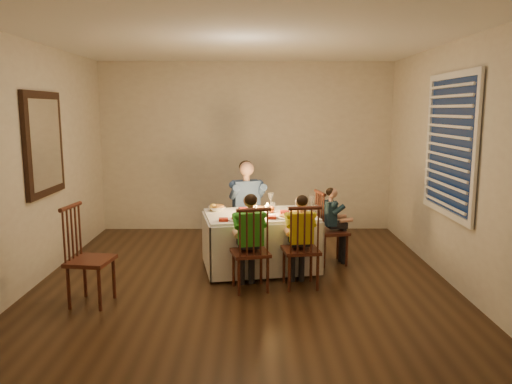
{
  "coord_description": "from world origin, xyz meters",
  "views": [
    {
      "loc": [
        0.09,
        -5.25,
        1.87
      ],
      "look_at": [
        0.13,
        0.15,
        0.98
      ],
      "focal_mm": 35.0,
      "sensor_mm": 36.0,
      "label": 1
    }
  ],
  "objects_px": {
    "chair_near_left": "(250,290)",
    "chair_near_right": "(300,286)",
    "child_green": "(250,290)",
    "child_yellow": "(300,286)",
    "child_teal": "(331,263)",
    "serving_bowl": "(217,209)",
    "chair_end": "(331,263)",
    "chair_extra": "(93,303)",
    "dining_table": "(260,230)",
    "adult": "(247,253)",
    "chair_adult": "(247,253)"
  },
  "relations": [
    {
      "from": "chair_near_left",
      "to": "chair_near_right",
      "type": "bearing_deg",
      "value": 176.71
    },
    {
      "from": "child_green",
      "to": "child_yellow",
      "type": "relative_size",
      "value": 1.03
    },
    {
      "from": "child_teal",
      "to": "serving_bowl",
      "type": "xyz_separation_m",
      "value": [
        -1.4,
        -0.02,
        0.69
      ]
    },
    {
      "from": "chair_end",
      "to": "chair_extra",
      "type": "distance_m",
      "value": 2.84
    },
    {
      "from": "chair_extra",
      "to": "dining_table",
      "type": "bearing_deg",
      "value": -48.65
    },
    {
      "from": "chair_end",
      "to": "chair_near_left",
      "type": "bearing_deg",
      "value": 121.4
    },
    {
      "from": "adult",
      "to": "child_yellow",
      "type": "bearing_deg",
      "value": -80.57
    },
    {
      "from": "chair_adult",
      "to": "chair_extra",
      "type": "distance_m",
      "value": 2.28
    },
    {
      "from": "dining_table",
      "to": "chair_near_left",
      "type": "relative_size",
      "value": 1.58
    },
    {
      "from": "dining_table",
      "to": "chair_extra",
      "type": "distance_m",
      "value": 2.03
    },
    {
      "from": "adult",
      "to": "child_green",
      "type": "relative_size",
      "value": 1.19
    },
    {
      "from": "chair_near_left",
      "to": "adult",
      "type": "height_order",
      "value": "adult"
    },
    {
      "from": "dining_table",
      "to": "chair_near_right",
      "type": "height_order",
      "value": "dining_table"
    },
    {
      "from": "serving_bowl",
      "to": "chair_end",
      "type": "bearing_deg",
      "value": 0.61
    },
    {
      "from": "chair_near_left",
      "to": "child_green",
      "type": "distance_m",
      "value": 0.0
    },
    {
      "from": "child_green",
      "to": "chair_adult",
      "type": "bearing_deg",
      "value": -100.91
    },
    {
      "from": "dining_table",
      "to": "child_teal",
      "type": "xyz_separation_m",
      "value": [
        0.88,
        0.2,
        -0.47
      ]
    },
    {
      "from": "dining_table",
      "to": "chair_adult",
      "type": "height_order",
      "value": "dining_table"
    },
    {
      "from": "chair_near_left",
      "to": "adult",
      "type": "distance_m",
      "value": 1.35
    },
    {
      "from": "dining_table",
      "to": "adult",
      "type": "bearing_deg",
      "value": 93.32
    },
    {
      "from": "serving_bowl",
      "to": "child_teal",
      "type": "bearing_deg",
      "value": 0.61
    },
    {
      "from": "chair_adult",
      "to": "serving_bowl",
      "type": "relative_size",
      "value": 4.34
    },
    {
      "from": "child_green",
      "to": "chair_end",
      "type": "bearing_deg",
      "value": -150.5
    },
    {
      "from": "dining_table",
      "to": "child_yellow",
      "type": "distance_m",
      "value": 0.89
    },
    {
      "from": "child_green",
      "to": "serving_bowl",
      "type": "distance_m",
      "value": 1.2
    },
    {
      "from": "adult",
      "to": "serving_bowl",
      "type": "xyz_separation_m",
      "value": [
        -0.36,
        -0.46,
        0.69
      ]
    },
    {
      "from": "chair_adult",
      "to": "child_teal",
      "type": "bearing_deg",
      "value": -38.42
    },
    {
      "from": "chair_adult",
      "to": "serving_bowl",
      "type": "xyz_separation_m",
      "value": [
        -0.36,
        -0.46,
        0.69
      ]
    },
    {
      "from": "chair_end",
      "to": "child_yellow",
      "type": "height_order",
      "value": "child_yellow"
    },
    {
      "from": "child_green",
      "to": "child_yellow",
      "type": "bearing_deg",
      "value": 176.71
    },
    {
      "from": "child_yellow",
      "to": "chair_adult",
      "type": "bearing_deg",
      "value": -72.63
    },
    {
      "from": "chair_near_right",
      "to": "child_yellow",
      "type": "bearing_deg",
      "value": 180.0
    },
    {
      "from": "chair_end",
      "to": "child_green",
      "type": "relative_size",
      "value": 0.88
    },
    {
      "from": "chair_extra",
      "to": "child_yellow",
      "type": "bearing_deg",
      "value": -69.31
    },
    {
      "from": "chair_end",
      "to": "adult",
      "type": "relative_size",
      "value": 0.74
    },
    {
      "from": "chair_near_left",
      "to": "chair_near_right",
      "type": "relative_size",
      "value": 1.0
    },
    {
      "from": "dining_table",
      "to": "child_green",
      "type": "height_order",
      "value": "dining_table"
    },
    {
      "from": "adult",
      "to": "chair_near_left",
      "type": "bearing_deg",
      "value": -103.36
    },
    {
      "from": "dining_table",
      "to": "child_green",
      "type": "relative_size",
      "value": 1.39
    },
    {
      "from": "chair_adult",
      "to": "chair_near_left",
      "type": "height_order",
      "value": "same"
    },
    {
      "from": "adult",
      "to": "child_yellow",
      "type": "relative_size",
      "value": 1.23
    },
    {
      "from": "chair_end",
      "to": "child_green",
      "type": "distance_m",
      "value": 1.35
    },
    {
      "from": "dining_table",
      "to": "serving_bowl",
      "type": "relative_size",
      "value": 6.84
    },
    {
      "from": "dining_table",
      "to": "serving_bowl",
      "type": "bearing_deg",
      "value": 149.61
    },
    {
      "from": "chair_adult",
      "to": "child_green",
      "type": "bearing_deg",
      "value": -103.36
    },
    {
      "from": "child_yellow",
      "to": "adult",
      "type": "bearing_deg",
      "value": -72.63
    },
    {
      "from": "chair_near_left",
      "to": "chair_near_right",
      "type": "height_order",
      "value": "same"
    },
    {
      "from": "dining_table",
      "to": "chair_end",
      "type": "height_order",
      "value": "dining_table"
    },
    {
      "from": "child_yellow",
      "to": "child_teal",
      "type": "distance_m",
      "value": 0.94
    },
    {
      "from": "chair_near_right",
      "to": "child_yellow",
      "type": "height_order",
      "value": "child_yellow"
    }
  ]
}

